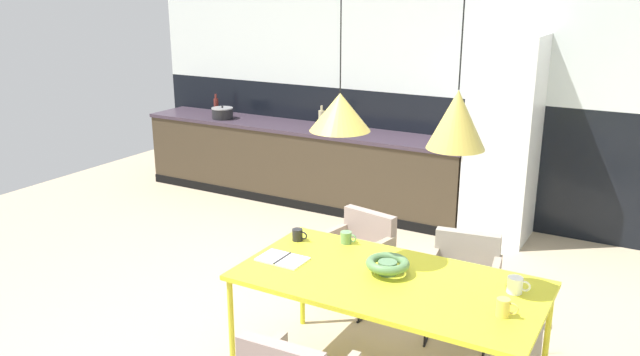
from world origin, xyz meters
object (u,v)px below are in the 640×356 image
at_px(mug_glass_clear, 515,285).
at_px(mug_short_terracotta, 504,308).
at_px(dining_table, 389,285).
at_px(mug_tall_blue, 346,238).
at_px(open_book, 282,259).
at_px(bottle_vinegar_dark, 216,106).
at_px(pendant_lamp_over_table_near, 340,112).
at_px(armchair_head_of_table, 359,245).
at_px(pendant_lamp_over_table_far, 457,119).
at_px(mug_white_ceramic, 298,235).
at_px(bottle_spice_small, 322,120).
at_px(cooking_pot, 222,113).
at_px(fruit_bowl, 388,264).
at_px(refrigerator_column, 503,139).
at_px(armchair_far_side, 464,270).

bearing_deg(mug_glass_clear, mug_short_terracotta, -87.76).
height_order(dining_table, mug_tall_blue, mug_tall_blue).
relative_size(open_book, bottle_vinegar_dark, 1.21).
relative_size(bottle_vinegar_dark, pendant_lamp_over_table_near, 0.26).
height_order(armchair_head_of_table, pendant_lamp_over_table_near, pendant_lamp_over_table_near).
xyz_separation_m(mug_short_terracotta, pendant_lamp_over_table_far, (-0.35, 0.10, 0.95)).
distance_m(mug_white_ceramic, bottle_spice_small, 2.87).
distance_m(mug_tall_blue, bottle_spice_small, 2.92).
relative_size(dining_table, bottle_spice_small, 6.50).
bearing_deg(cooking_pot, bottle_spice_small, 0.74).
height_order(fruit_bowl, mug_tall_blue, fruit_bowl).
distance_m(dining_table, pendant_lamp_over_table_far, 1.10).
distance_m(mug_glass_clear, bottle_spice_small, 3.79).
bearing_deg(pendant_lamp_over_table_far, mug_tall_blue, 155.34).
relative_size(refrigerator_column, mug_white_ceramic, 17.54).
height_order(armchair_head_of_table, bottle_vinegar_dark, bottle_vinegar_dark).
xyz_separation_m(open_book, bottle_vinegar_dark, (-2.96, 3.07, 0.24)).
distance_m(dining_table, armchair_far_side, 0.91).
xyz_separation_m(mug_glass_clear, cooking_pot, (-4.10, 2.60, 0.16)).
bearing_deg(cooking_pot, mug_tall_blue, -39.55).
height_order(mug_glass_clear, pendant_lamp_over_table_near, pendant_lamp_over_table_near).
distance_m(bottle_vinegar_dark, bottle_spice_small, 1.62).
xyz_separation_m(dining_table, mug_short_terracotta, (0.71, -0.12, 0.09)).
bearing_deg(open_book, bottle_spice_small, 115.05).
height_order(refrigerator_column, mug_white_ceramic, refrigerator_column).
bearing_deg(refrigerator_column, bottle_vinegar_dark, 178.37).
xyz_separation_m(bottle_vinegar_dark, bottle_spice_small, (1.61, -0.18, 0.01)).
bearing_deg(mug_glass_clear, dining_table, -164.76).
bearing_deg(open_book, fruit_bowl, 12.27).
distance_m(refrigerator_column, pendant_lamp_over_table_far, 3.03).
bearing_deg(dining_table, pendant_lamp_over_table_near, 173.15).
xyz_separation_m(refrigerator_column, bottle_spice_small, (-1.97, -0.08, 0.00)).
relative_size(bottle_vinegar_dark, pendant_lamp_over_table_far, 0.26).
bearing_deg(mug_tall_blue, bottle_vinegar_dark, 140.55).
distance_m(armchair_far_side, mug_glass_clear, 0.88).
xyz_separation_m(armchair_head_of_table, mug_short_terracotta, (1.35, -1.05, 0.31)).
xyz_separation_m(mug_short_terracotta, bottle_vinegar_dark, (-4.36, 3.10, 0.19)).
relative_size(dining_table, cooking_pot, 6.94).
xyz_separation_m(fruit_bowl, cooking_pot, (-3.37, 2.73, 0.14)).
height_order(mug_glass_clear, mug_short_terracotta, mug_short_terracotta).
bearing_deg(armchair_head_of_table, bottle_spice_small, -42.14).
height_order(refrigerator_column, bottle_vinegar_dark, refrigerator_column).
height_order(mug_short_terracotta, bottle_spice_small, bottle_spice_small).
xyz_separation_m(refrigerator_column, open_book, (-0.62, -2.97, -0.24)).
bearing_deg(mug_short_terracotta, pendant_lamp_over_table_near, 171.42).
distance_m(armchair_far_side, bottle_spice_small, 3.02).
bearing_deg(armchair_far_side, bottle_spice_small, -49.55).
xyz_separation_m(dining_table, mug_white_ceramic, (-0.78, 0.24, 0.08)).
xyz_separation_m(armchair_head_of_table, fruit_bowl, (0.61, -0.88, 0.32)).
bearing_deg(armchair_head_of_table, refrigerator_column, -95.24).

